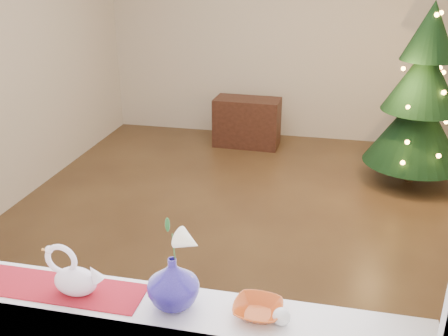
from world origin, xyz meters
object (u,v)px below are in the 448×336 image
Objects in this scene: amber_dish at (258,310)px; xmas_tree at (421,96)px; blue_vase at (173,279)px; swan at (74,272)px; paperweight at (282,317)px; side_table at (247,122)px.

xmas_tree is (1.08, 3.65, -0.02)m from amber_dish.
blue_vase is 1.51× the size of amber_dish.
blue_vase is (0.41, 0.01, 0.02)m from swan.
xmas_tree is (1.41, 3.66, -0.12)m from blue_vase.
swan is 0.83m from paperweight.
blue_vase is 3.92m from xmas_tree.
blue_vase is at bearing -111.11° from xmas_tree.
blue_vase is at bearing -22.83° from swan.
swan reaches higher than paperweight.
swan reaches higher than side_table.
paperweight is (0.42, -0.02, -0.09)m from blue_vase.
paperweight is 4.54m from side_table.
paperweight is 0.04× the size of xmas_tree.
side_table is (-0.47, 4.38, -0.74)m from blue_vase.
paperweight is at bearing -76.44° from side_table.
swan is at bearing -116.35° from xmas_tree.
xmas_tree is at bearing 74.93° from paperweight.
blue_vase is at bearing -178.00° from amber_dish.
swan is at bearing -178.03° from amber_dish.
xmas_tree is at bearing 38.86° from swan.
xmas_tree is 2.11m from side_table.
blue_vase is 0.13× the size of xmas_tree.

